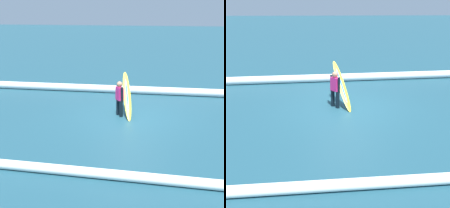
# 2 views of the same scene
# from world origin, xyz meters

# --- Properties ---
(ground_plane) EXTENTS (183.76, 183.76, 0.00)m
(ground_plane) POSITION_xyz_m (0.00, 0.00, 0.00)
(ground_plane) COLOR #1D4756
(surfer) EXTENTS (0.37, 0.54, 1.36)m
(surfer) POSITION_xyz_m (0.41, 0.03, 0.76)
(surfer) COLOR black
(surfer) RESTS_ON ground_plane
(surfboard) EXTENTS (0.78, 1.69, 1.59)m
(surfboard) POSITION_xyz_m (0.16, -0.17, 0.78)
(surfboard) COLOR yellow
(surfboard) RESTS_ON ground_plane
(wave_crest_foreground) EXTENTS (23.46, 1.91, 0.38)m
(wave_crest_foreground) POSITION_xyz_m (-1.43, -3.82, 0.19)
(wave_crest_foreground) COLOR silver
(wave_crest_foreground) RESTS_ON ground_plane
(wave_crest_midground) EXTENTS (23.46, 1.11, 0.25)m
(wave_crest_midground) POSITION_xyz_m (-1.77, 5.00, 0.13)
(wave_crest_midground) COLOR white
(wave_crest_midground) RESTS_ON ground_plane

